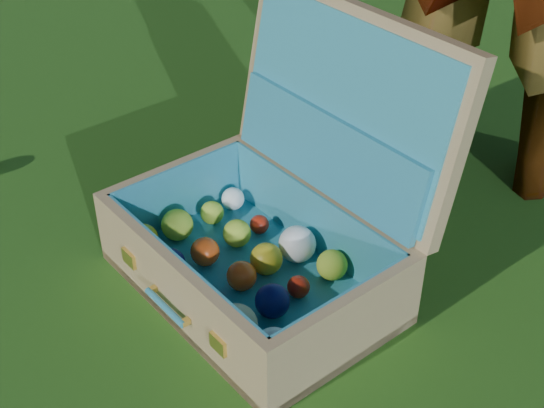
{
  "coord_description": "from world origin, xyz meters",
  "views": [
    {
      "loc": [
        0.94,
        -1.06,
        1.18
      ],
      "look_at": [
        0.19,
        0.09,
        0.19
      ],
      "focal_mm": 50.0,
      "sensor_mm": 36.0,
      "label": 1
    }
  ],
  "objects": [
    {
      "name": "ground",
      "position": [
        0.0,
        0.0,
        0.0
      ],
      "size": [
        60.0,
        60.0,
        0.0
      ],
      "primitive_type": "plane",
      "color": "#215114",
      "rests_on": "ground"
    },
    {
      "name": "suitcase",
      "position": [
        0.22,
        0.09,
        0.17
      ],
      "size": [
        0.77,
        0.71,
        0.6
      ],
      "rotation": [
        0.0,
        0.0,
        -0.31
      ],
      "color": "tan",
      "rests_on": "ground"
    }
  ]
}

